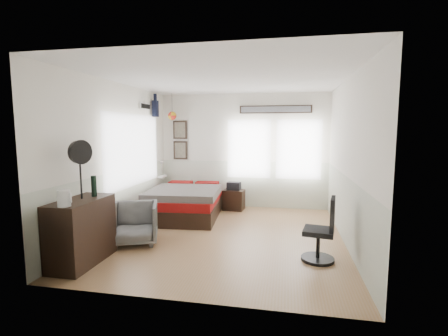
{
  "coord_description": "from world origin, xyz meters",
  "views": [
    {
      "loc": [
        1.03,
        -5.43,
        1.85
      ],
      "look_at": [
        -0.1,
        0.4,
        1.15
      ],
      "focal_mm": 26.0,
      "sensor_mm": 36.0,
      "label": 1
    }
  ],
  "objects_px": {
    "armchair": "(135,223)",
    "nightstand": "(234,200)",
    "bed": "(186,202)",
    "task_chair": "(322,235)",
    "dresser": "(82,231)"
  },
  "relations": [
    {
      "from": "armchair",
      "to": "nightstand",
      "type": "bearing_deg",
      "value": 43.04
    },
    {
      "from": "bed",
      "to": "task_chair",
      "type": "height_order",
      "value": "task_chair"
    },
    {
      "from": "dresser",
      "to": "armchair",
      "type": "height_order",
      "value": "dresser"
    },
    {
      "from": "bed",
      "to": "dresser",
      "type": "xyz_separation_m",
      "value": [
        -0.67,
        -2.65,
        0.15
      ]
    },
    {
      "from": "dresser",
      "to": "nightstand",
      "type": "bearing_deg",
      "value": 64.99
    },
    {
      "from": "armchair",
      "to": "task_chair",
      "type": "relative_size",
      "value": 0.79
    },
    {
      "from": "task_chair",
      "to": "dresser",
      "type": "bearing_deg",
      "value": -158.23
    },
    {
      "from": "armchair",
      "to": "nightstand",
      "type": "xyz_separation_m",
      "value": [
        1.23,
        2.52,
        -0.1
      ]
    },
    {
      "from": "bed",
      "to": "nightstand",
      "type": "distance_m",
      "value": 1.18
    },
    {
      "from": "bed",
      "to": "task_chair",
      "type": "relative_size",
      "value": 2.22
    },
    {
      "from": "armchair",
      "to": "task_chair",
      "type": "bearing_deg",
      "value": -24.53
    },
    {
      "from": "nightstand",
      "to": "task_chair",
      "type": "height_order",
      "value": "task_chair"
    },
    {
      "from": "nightstand",
      "to": "armchair",
      "type": "bearing_deg",
      "value": -111.48
    },
    {
      "from": "bed",
      "to": "dresser",
      "type": "distance_m",
      "value": 2.74
    },
    {
      "from": "bed",
      "to": "dresser",
      "type": "relative_size",
      "value": 2.05
    }
  ]
}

